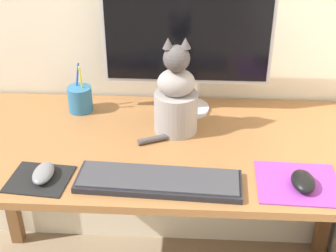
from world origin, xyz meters
name	(u,v)px	position (x,y,z in m)	size (l,w,h in m)	color
desk	(160,167)	(0.00, 0.00, 0.64)	(1.44, 0.66, 0.74)	brown
monitor	(187,46)	(0.08, 0.23, 0.98)	(0.58, 0.17, 0.42)	#B2B2B7
keyboard	(159,181)	(0.01, -0.22, 0.75)	(0.47, 0.16, 0.02)	black
mousepad_left	(40,179)	(-0.33, -0.22, 0.74)	(0.19, 0.17, 0.00)	black
mousepad_right	(297,183)	(0.40, -0.20, 0.74)	(0.24, 0.21, 0.00)	purple
computer_mouse_left	(43,173)	(-0.32, -0.22, 0.75)	(0.06, 0.11, 0.03)	slate
computer_mouse_right	(303,181)	(0.41, -0.22, 0.76)	(0.07, 0.10, 0.04)	black
cat	(176,98)	(0.05, 0.08, 0.86)	(0.20, 0.19, 0.33)	gray
pen_cup	(80,99)	(-0.30, 0.20, 0.78)	(0.09, 0.09, 0.18)	#286089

